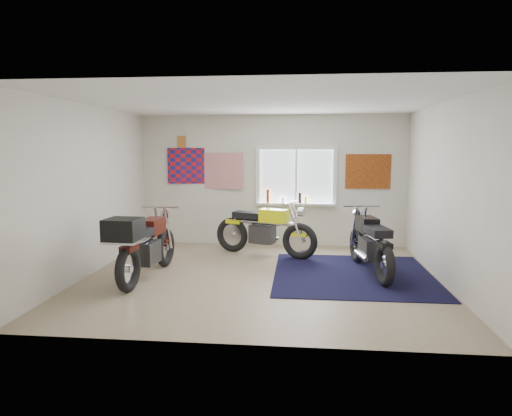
# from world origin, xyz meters

# --- Properties ---
(ground) EXTENTS (5.50, 5.50, 0.00)m
(ground) POSITION_xyz_m (0.00, 0.00, 0.00)
(ground) COLOR #9E896B
(ground) RESTS_ON ground
(room_shell) EXTENTS (5.50, 5.50, 5.50)m
(room_shell) POSITION_xyz_m (0.00, 0.00, 1.64)
(room_shell) COLOR white
(room_shell) RESTS_ON ground
(navy_rug) EXTENTS (2.51, 2.61, 0.01)m
(navy_rug) POSITION_xyz_m (1.45, 0.29, 0.01)
(navy_rug) COLOR black
(navy_rug) RESTS_ON ground
(window_assembly) EXTENTS (1.66, 0.17, 1.26)m
(window_assembly) POSITION_xyz_m (0.50, 2.47, 1.37)
(window_assembly) COLOR white
(window_assembly) RESTS_ON room_shell
(oil_bottles) EXTENTS (0.84, 0.07, 0.28)m
(oil_bottles) POSITION_xyz_m (0.25, 2.40, 1.01)
(oil_bottles) COLOR maroon
(oil_bottles) RESTS_ON window_assembly
(flag_display) EXTENTS (1.60, 0.10, 1.17)m
(flag_display) POSITION_xyz_m (-1.90, 2.48, 2.15)
(flag_display) COLOR red
(flag_display) RESTS_ON room_shell
(triumph_poster) EXTENTS (0.90, 0.03, 0.70)m
(triumph_poster) POSITION_xyz_m (1.95, 2.48, 1.55)
(triumph_poster) COLOR #A54C14
(triumph_poster) RESTS_ON room_shell
(yellow_triumph) EXTENTS (2.00, 0.92, 1.06)m
(yellow_triumph) POSITION_xyz_m (-0.07, 1.50, 0.46)
(yellow_triumph) COLOR black
(yellow_triumph) RESTS_ON ground
(black_chrome_bike) EXTENTS (0.65, 2.05, 1.06)m
(black_chrome_bike) POSITION_xyz_m (1.73, 0.42, 0.46)
(black_chrome_bike) COLOR black
(black_chrome_bike) RESTS_ON navy_rug
(maroon_tourer) EXTENTS (0.65, 2.12, 1.07)m
(maroon_tourer) POSITION_xyz_m (-1.76, -0.36, 0.56)
(maroon_tourer) COLOR black
(maroon_tourer) RESTS_ON ground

